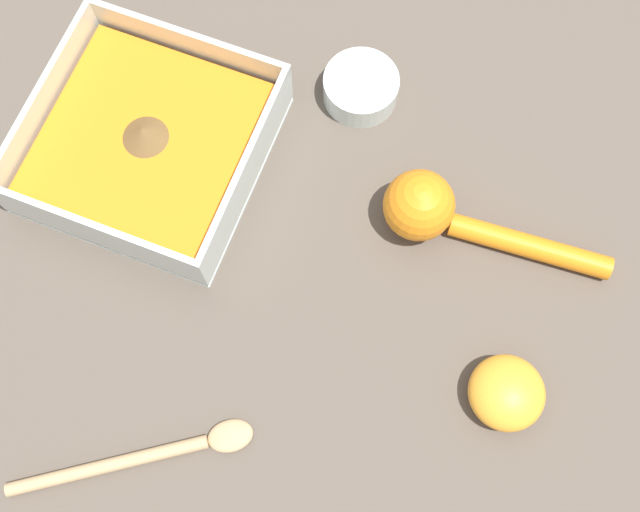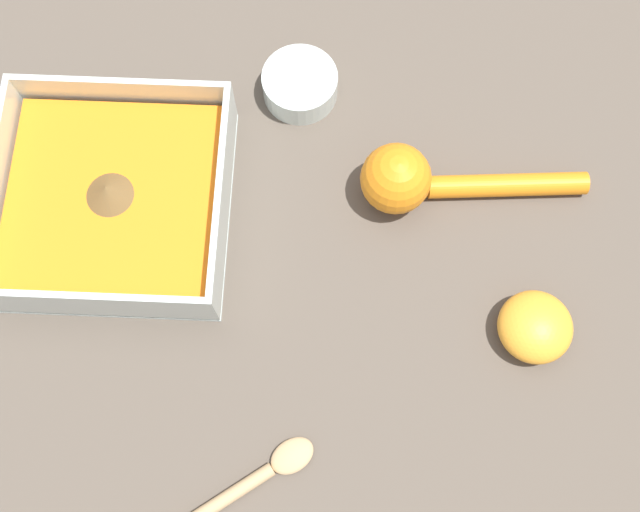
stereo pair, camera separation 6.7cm
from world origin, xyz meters
name	(u,v)px [view 2 (the right image)]	position (x,y,z in m)	size (l,w,h in m)	color
ground_plane	(139,199)	(0.00, 0.00, 0.00)	(4.00, 4.00, 0.00)	brown
square_dish	(115,202)	(-0.01, 0.02, 0.02)	(0.21, 0.21, 0.07)	silver
spice_bowl	(300,85)	(0.12, -0.15, 0.01)	(0.08, 0.08, 0.03)	silver
lemon_squeezer	(418,180)	(0.02, -0.27, 0.03)	(0.07, 0.22, 0.07)	orange
lemon_half	(535,327)	(-0.12, -0.37, 0.02)	(0.07, 0.07, 0.04)	orange
wooden_spoon	(218,504)	(-0.28, -0.10, 0.01)	(0.14, 0.19, 0.01)	tan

